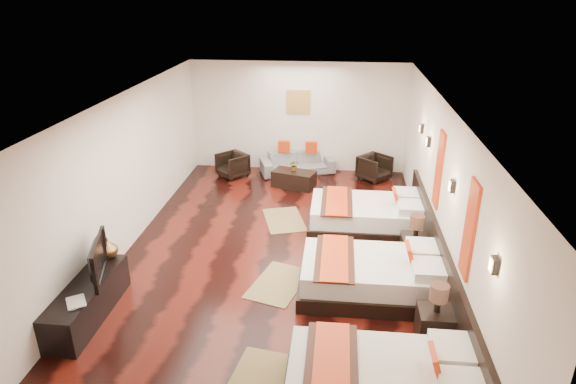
# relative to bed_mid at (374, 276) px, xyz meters

# --- Properties ---
(floor) EXTENTS (5.50, 9.50, 0.01)m
(floor) POSITION_rel_bed_mid_xyz_m (-1.70, 0.85, -0.30)
(floor) COLOR black
(floor) RESTS_ON ground
(ceiling) EXTENTS (5.50, 9.50, 0.01)m
(ceiling) POSITION_rel_bed_mid_xyz_m (-1.70, 0.85, 2.50)
(ceiling) COLOR white
(ceiling) RESTS_ON floor
(back_wall) EXTENTS (5.50, 0.01, 2.80)m
(back_wall) POSITION_rel_bed_mid_xyz_m (-1.70, 5.60, 1.10)
(back_wall) COLOR silver
(back_wall) RESTS_ON floor
(left_wall) EXTENTS (0.01, 9.50, 2.80)m
(left_wall) POSITION_rel_bed_mid_xyz_m (-4.45, 0.85, 1.10)
(left_wall) COLOR silver
(left_wall) RESTS_ON floor
(right_wall) EXTENTS (0.01, 9.50, 2.80)m
(right_wall) POSITION_rel_bed_mid_xyz_m (1.05, 0.85, 1.10)
(right_wall) COLOR silver
(right_wall) RESTS_ON floor
(headboard_panel) EXTENTS (0.08, 6.60, 0.90)m
(headboard_panel) POSITION_rel_bed_mid_xyz_m (1.01, 0.05, 0.15)
(headboard_panel) COLOR black
(headboard_panel) RESTS_ON floor
(bed_mid) EXTENTS (2.31, 1.45, 0.88)m
(bed_mid) POSITION_rel_bed_mid_xyz_m (0.00, 0.00, 0.00)
(bed_mid) COLOR black
(bed_mid) RESTS_ON floor
(bed_far) EXTENTS (2.30, 1.45, 0.88)m
(bed_far) POSITION_rel_bed_mid_xyz_m (-0.00, 2.22, -0.00)
(bed_far) COLOR black
(bed_far) RESTS_ON floor
(nightstand_a) EXTENTS (0.47, 0.47, 0.92)m
(nightstand_a) POSITION_rel_bed_mid_xyz_m (0.75, -1.14, 0.02)
(nightstand_a) COLOR black
(nightstand_a) RESTS_ON floor
(nightstand_b) EXTENTS (0.46, 0.46, 0.91)m
(nightstand_b) POSITION_rel_bed_mid_xyz_m (0.75, 1.01, 0.02)
(nightstand_b) COLOR black
(nightstand_b) RESTS_ON floor
(jute_mat_near) EXTENTS (0.94, 1.31, 0.01)m
(jute_mat_near) POSITION_rel_bed_mid_xyz_m (-1.50, -2.16, -0.30)
(jute_mat_near) COLOR olive
(jute_mat_near) RESTS_ON floor
(jute_mat_mid) EXTENTS (1.06, 1.36, 0.01)m
(jute_mat_mid) POSITION_rel_bed_mid_xyz_m (-1.54, 0.07, -0.30)
(jute_mat_mid) COLOR olive
(jute_mat_mid) RESTS_ON floor
(jute_mat_far) EXTENTS (1.06, 1.36, 0.01)m
(jute_mat_far) POSITION_rel_bed_mid_xyz_m (-1.71, 2.45, -0.30)
(jute_mat_far) COLOR olive
(jute_mat_far) RESTS_ON floor
(tv_console) EXTENTS (0.50, 1.80, 0.55)m
(tv_console) POSITION_rel_bed_mid_xyz_m (-4.20, -1.08, -0.03)
(tv_console) COLOR black
(tv_console) RESTS_ON floor
(tv) EXTENTS (0.42, 1.01, 0.58)m
(tv) POSITION_rel_bed_mid_xyz_m (-4.15, -0.86, 0.54)
(tv) COLOR black
(tv) RESTS_ON tv_console
(book) EXTENTS (0.37, 0.40, 0.03)m
(book) POSITION_rel_bed_mid_xyz_m (-4.20, -1.59, 0.26)
(book) COLOR black
(book) RESTS_ON tv_console
(figurine) EXTENTS (0.40, 0.40, 0.33)m
(figurine) POSITION_rel_bed_mid_xyz_m (-4.20, -0.29, 0.42)
(figurine) COLOR brown
(figurine) RESTS_ON tv_console
(sofa) EXTENTS (2.01, 1.30, 0.55)m
(sofa) POSITION_rel_bed_mid_xyz_m (-1.68, 5.30, -0.03)
(sofa) COLOR slate
(sofa) RESTS_ON floor
(armchair_left) EXTENTS (0.93, 0.94, 0.61)m
(armchair_left) POSITION_rel_bed_mid_xyz_m (-3.30, 4.85, 0.00)
(armchair_left) COLOR black
(armchair_left) RESTS_ON floor
(armchair_right) EXTENTS (0.96, 0.96, 0.63)m
(armchair_right) POSITION_rel_bed_mid_xyz_m (0.27, 5.00, 0.01)
(armchair_right) COLOR black
(armchair_right) RESTS_ON floor
(coffee_table) EXTENTS (1.10, 0.77, 0.40)m
(coffee_table) POSITION_rel_bed_mid_xyz_m (-1.68, 4.31, -0.10)
(coffee_table) COLOR black
(coffee_table) RESTS_ON floor
(table_plant) EXTENTS (0.28, 0.25, 0.27)m
(table_plant) POSITION_rel_bed_mid_xyz_m (-1.68, 4.36, 0.23)
(table_plant) COLOR #2E5B1E
(table_plant) RESTS_ON coffee_table
(orange_panel_a) EXTENTS (0.04, 0.40, 1.30)m
(orange_panel_a) POSITION_rel_bed_mid_xyz_m (1.03, -1.05, 1.40)
(orange_panel_a) COLOR #D86014
(orange_panel_a) RESTS_ON right_wall
(orange_panel_b) EXTENTS (0.04, 0.40, 1.30)m
(orange_panel_b) POSITION_rel_bed_mid_xyz_m (1.03, 1.15, 1.40)
(orange_panel_b) COLOR #D86014
(orange_panel_b) RESTS_ON right_wall
(sconce_near) EXTENTS (0.07, 0.12, 0.18)m
(sconce_near) POSITION_rel_bed_mid_xyz_m (1.01, -2.15, 1.55)
(sconce_near) COLOR black
(sconce_near) RESTS_ON right_wall
(sconce_mid) EXTENTS (0.07, 0.12, 0.18)m
(sconce_mid) POSITION_rel_bed_mid_xyz_m (1.01, 0.05, 1.55)
(sconce_mid) COLOR black
(sconce_mid) RESTS_ON right_wall
(sconce_far) EXTENTS (0.07, 0.12, 0.18)m
(sconce_far) POSITION_rel_bed_mid_xyz_m (1.01, 2.25, 1.55)
(sconce_far) COLOR black
(sconce_far) RESTS_ON right_wall
(sconce_lounge) EXTENTS (0.07, 0.12, 0.18)m
(sconce_lounge) POSITION_rel_bed_mid_xyz_m (1.01, 3.15, 1.55)
(sconce_lounge) COLOR black
(sconce_lounge) RESTS_ON right_wall
(gold_artwork) EXTENTS (0.60, 0.04, 0.60)m
(gold_artwork) POSITION_rel_bed_mid_xyz_m (-1.70, 5.58, 1.50)
(gold_artwork) COLOR #AD873F
(gold_artwork) RESTS_ON back_wall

